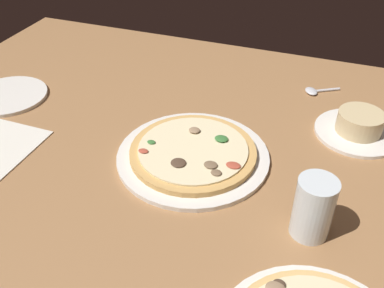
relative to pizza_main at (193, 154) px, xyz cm
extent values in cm
cube|color=#996B42|center=(-0.96, 1.38, -3.16)|extent=(150.00, 110.00, 4.00)
cylinder|color=silver|center=(-0.02, 0.01, -0.66)|extent=(31.16, 31.16, 1.00)
cylinder|color=tan|center=(-0.02, 0.01, 0.44)|extent=(25.82, 25.82, 1.20)
cylinder|color=beige|center=(-0.02, 0.01, 1.24)|extent=(22.37, 22.37, 0.40)
ellipsoid|color=#AD4733|center=(9.18, -2.68, 1.65)|extent=(2.89, 2.09, 0.43)
ellipsoid|color=#387033|center=(-8.66, -1.32, 1.65)|extent=(1.74, 1.33, 0.41)
ellipsoid|color=brown|center=(6.76, -5.90, 1.66)|extent=(2.11, 1.87, 0.44)
ellipsoid|color=#387033|center=(4.54, 4.63, 1.76)|extent=(2.84, 2.43, 0.64)
ellipsoid|color=#4C3828|center=(-1.19, -5.64, 1.68)|extent=(3.00, 2.90, 0.48)
ellipsoid|color=#AD4733|center=(-8.90, -4.59, 1.67)|extent=(2.06, 1.46, 0.45)
ellipsoid|color=brown|center=(5.09, -4.12, 1.71)|extent=(2.68, 2.32, 0.53)
ellipsoid|color=#937556|center=(-1.71, 5.51, 1.80)|extent=(2.43, 2.23, 0.71)
ellipsoid|color=#4C3828|center=(22.58, -26.05, 1.70)|extent=(1.89, 1.70, 0.52)
cylinder|color=silver|center=(31.08, 20.69, -0.76)|extent=(18.53, 18.53, 0.80)
cylinder|color=#D1B784|center=(31.08, 20.69, 1.90)|extent=(9.83, 9.83, 4.53)
cylinder|color=silver|center=(25.06, -11.86, 4.38)|extent=(6.55, 6.55, 11.08)
cylinder|color=silver|center=(25.06, -11.86, 2.95)|extent=(6.03, 6.03, 8.22)
cylinder|color=silver|center=(-51.77, 6.87, -0.71)|extent=(19.14, 19.14, 0.90)
ellipsoid|color=silver|center=(19.02, 35.35, -0.66)|extent=(4.46, 4.87, 1.00)
cylinder|color=silver|center=(22.34, 37.35, -0.81)|extent=(7.00, 4.60, 0.70)
camera|label=1|loc=(23.92, -65.55, 54.70)|focal=40.70mm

